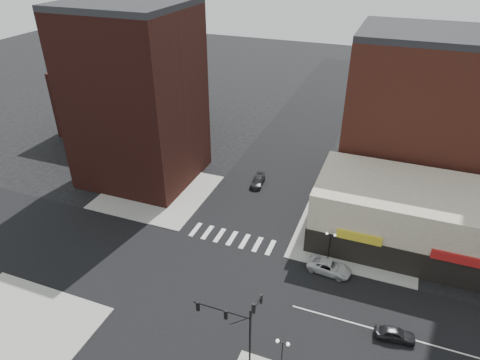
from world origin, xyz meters
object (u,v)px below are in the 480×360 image
(white_suv, at_px, (329,267))
(dark_sedan_north, at_px, (258,181))
(street_lamp_ne, at_px, (330,240))
(traffic_signal, at_px, (241,321))
(street_lamp_se_a, at_px, (282,349))
(dark_sedan_east, at_px, (395,334))

(white_suv, relative_size, dark_sedan_north, 1.17)
(street_lamp_ne, xyz_separation_m, dark_sedan_north, (-13.38, 13.84, -2.68))
(traffic_signal, height_order, dark_sedan_north, traffic_signal)
(street_lamp_se_a, relative_size, white_suv, 0.84)
(traffic_signal, distance_m, dark_sedan_east, 15.35)
(traffic_signal, height_order, white_suv, traffic_signal)
(street_lamp_se_a, xyz_separation_m, dark_sedan_north, (-12.38, 29.84, -2.68))
(white_suv, bearing_deg, street_lamp_se_a, -179.74)
(dark_sedan_east, bearing_deg, traffic_signal, 112.81)
(white_suv, xyz_separation_m, dark_sedan_north, (-13.82, 15.34, -0.07))
(traffic_signal, bearing_deg, street_lamp_se_a, -2.57)
(traffic_signal, bearing_deg, street_lamp_ne, 73.25)
(dark_sedan_north, bearing_deg, dark_sedan_east, -51.54)
(street_lamp_ne, relative_size, dark_sedan_north, 0.99)
(street_lamp_se_a, relative_size, dark_sedan_east, 1.11)
(dark_sedan_east, bearing_deg, street_lamp_se_a, 122.73)
(dark_sedan_north, bearing_deg, street_lamp_se_a, -72.76)
(white_suv, relative_size, dark_sedan_east, 1.31)
(street_lamp_se_a, bearing_deg, dark_sedan_east, 39.75)
(street_lamp_ne, height_order, dark_sedan_east, street_lamp_ne)
(white_suv, distance_m, dark_sedan_east, 10.31)
(street_lamp_se_a, height_order, dark_sedan_east, street_lamp_se_a)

